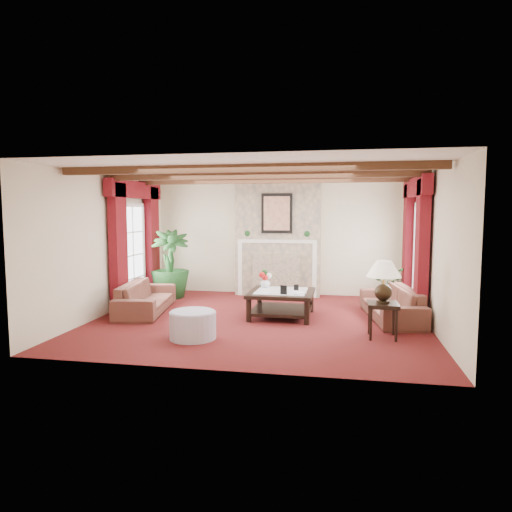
% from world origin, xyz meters
% --- Properties ---
extents(floor, '(6.00, 6.00, 0.00)m').
position_xyz_m(floor, '(0.00, 0.00, 0.00)').
color(floor, '#3F0B10').
rests_on(floor, ground).
extents(ceiling, '(6.00, 6.00, 0.00)m').
position_xyz_m(ceiling, '(0.00, 0.00, 2.70)').
color(ceiling, white).
rests_on(ceiling, floor).
extents(back_wall, '(6.00, 0.02, 2.70)m').
position_xyz_m(back_wall, '(0.00, 2.75, 1.35)').
color(back_wall, beige).
rests_on(back_wall, ground).
extents(left_wall, '(0.02, 5.50, 2.70)m').
position_xyz_m(left_wall, '(-3.00, 0.00, 1.35)').
color(left_wall, beige).
rests_on(left_wall, ground).
extents(right_wall, '(0.02, 5.50, 2.70)m').
position_xyz_m(right_wall, '(3.00, 0.00, 1.35)').
color(right_wall, beige).
rests_on(right_wall, ground).
extents(ceiling_beams, '(6.00, 3.00, 0.12)m').
position_xyz_m(ceiling_beams, '(0.00, 0.00, 2.64)').
color(ceiling_beams, '#3E2413').
rests_on(ceiling_beams, ceiling).
extents(fireplace, '(2.00, 0.52, 2.70)m').
position_xyz_m(fireplace, '(0.00, 2.55, 2.70)').
color(fireplace, tan).
rests_on(fireplace, ground).
extents(french_door_left, '(0.10, 1.10, 2.16)m').
position_xyz_m(french_door_left, '(-2.97, 1.00, 2.13)').
color(french_door_left, white).
rests_on(french_door_left, ground).
extents(french_door_right, '(0.10, 1.10, 2.16)m').
position_xyz_m(french_door_right, '(2.97, 1.00, 2.13)').
color(french_door_right, white).
rests_on(french_door_right, ground).
extents(curtains_left, '(0.20, 2.40, 2.55)m').
position_xyz_m(curtains_left, '(-2.86, 1.00, 2.55)').
color(curtains_left, '#4D0A0D').
rests_on(curtains_left, ground).
extents(curtains_right, '(0.20, 2.40, 2.55)m').
position_xyz_m(curtains_right, '(2.86, 1.00, 2.55)').
color(curtains_right, '#4D0A0D').
rests_on(curtains_right, ground).
extents(sofa_left, '(2.21, 1.23, 0.79)m').
position_xyz_m(sofa_left, '(-2.33, 0.25, 0.40)').
color(sofa_left, '#360E15').
rests_on(sofa_left, ground).
extents(sofa_right, '(2.19, 1.18, 0.79)m').
position_xyz_m(sofa_right, '(2.41, 0.51, 0.39)').
color(sofa_right, '#360E15').
rests_on(sofa_right, ground).
extents(potted_palm, '(2.11, 2.26, 0.88)m').
position_xyz_m(potted_palm, '(-2.41, 1.77, 0.44)').
color(potted_palm, black).
rests_on(potted_palm, ground).
extents(small_plant, '(0.98, 1.04, 0.65)m').
position_xyz_m(small_plant, '(2.56, 1.98, 0.32)').
color(small_plant, black).
rests_on(small_plant, ground).
extents(coffee_table, '(1.21, 1.21, 0.49)m').
position_xyz_m(coffee_table, '(0.38, 0.31, 0.25)').
color(coffee_table, black).
rests_on(coffee_table, ground).
extents(side_table, '(0.60, 0.60, 0.56)m').
position_xyz_m(side_table, '(2.13, -0.83, 0.28)').
color(side_table, black).
rests_on(side_table, ground).
extents(ottoman, '(0.73, 0.73, 0.43)m').
position_xyz_m(ottoman, '(-0.81, -1.42, 0.21)').
color(ottoman, '#9A92A5').
rests_on(ottoman, ground).
extents(table_lamp, '(0.54, 0.54, 0.69)m').
position_xyz_m(table_lamp, '(2.13, -0.83, 0.91)').
color(table_lamp, black).
rests_on(table_lamp, side_table).
extents(flower_vase, '(0.23, 0.24, 0.20)m').
position_xyz_m(flower_vase, '(0.00, 0.66, 0.59)').
color(flower_vase, silver).
rests_on(flower_vase, coffee_table).
extents(book, '(0.22, 0.20, 0.27)m').
position_xyz_m(book, '(0.63, 0.10, 0.63)').
color(book, black).
rests_on(book, coffee_table).
extents(photo_frame_a, '(0.13, 0.07, 0.17)m').
position_xyz_m(photo_frame_a, '(0.46, -0.06, 0.58)').
color(photo_frame_a, black).
rests_on(photo_frame_a, coffee_table).
extents(photo_frame_b, '(0.10, 0.03, 0.12)m').
position_xyz_m(photo_frame_b, '(0.64, 0.41, 0.55)').
color(photo_frame_b, black).
rests_on(photo_frame_b, coffee_table).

